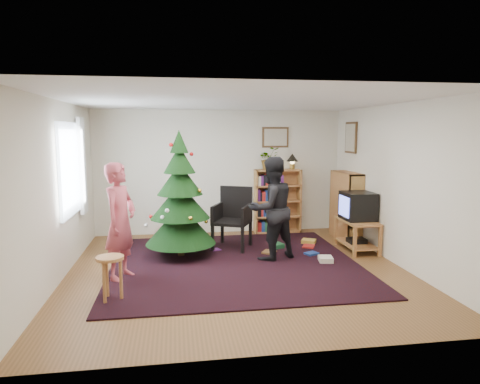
{
  "coord_description": "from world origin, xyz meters",
  "views": [
    {
      "loc": [
        -0.91,
        -6.13,
        2.06
      ],
      "look_at": [
        0.13,
        0.6,
        1.1
      ],
      "focal_mm": 32.0,
      "sensor_mm": 36.0,
      "label": 1
    }
  ],
  "objects": [
    {
      "name": "stool",
      "position": [
        -1.71,
        -0.93,
        0.43
      ],
      "size": [
        0.34,
        0.34,
        0.56
      ],
      "color": "#B38140",
      "rests_on": "floor"
    },
    {
      "name": "wall_left",
      "position": [
        -2.5,
        0.0,
        1.25
      ],
      "size": [
        0.02,
        5.0,
        2.5
      ],
      "primitive_type": "cube",
      "color": "silver",
      "rests_on": "floor"
    },
    {
      "name": "tv_stand",
      "position": [
        2.22,
        0.76,
        0.33
      ],
      "size": [
        0.5,
        0.91,
        0.55
      ],
      "color": "#B38140",
      "rests_on": "floor"
    },
    {
      "name": "wall_front",
      "position": [
        0.0,
        -2.5,
        1.25
      ],
      "size": [
        5.0,
        0.02,
        2.5
      ],
      "primitive_type": "cube",
      "color": "silver",
      "rests_on": "floor"
    },
    {
      "name": "wall_right",
      "position": [
        2.5,
        0.0,
        1.25
      ],
      "size": [
        0.02,
        5.0,
        2.5
      ],
      "primitive_type": "cube",
      "color": "silver",
      "rests_on": "floor"
    },
    {
      "name": "picture_back",
      "position": [
        1.15,
        2.48,
        1.95
      ],
      "size": [
        0.55,
        0.03,
        0.42
      ],
      "color": "#4C3319",
      "rests_on": "wall_back"
    },
    {
      "name": "wall_back",
      "position": [
        0.0,
        2.5,
        1.25
      ],
      "size": [
        5.0,
        0.02,
        2.5
      ],
      "primitive_type": "cube",
      "color": "silver",
      "rests_on": "floor"
    },
    {
      "name": "person_standing",
      "position": [
        -1.67,
        -0.12,
        0.82
      ],
      "size": [
        0.6,
        0.71,
        1.65
      ],
      "primitive_type": "imported",
      "rotation": [
        0.0,
        0.0,
        1.16
      ],
      "color": "#BD4B59",
      "rests_on": "rug"
    },
    {
      "name": "table_lamp",
      "position": [
        1.48,
        2.34,
        1.52
      ],
      "size": [
        0.24,
        0.24,
        0.32
      ],
      "color": "#A57F33",
      "rests_on": "bookshelf_back"
    },
    {
      "name": "window_pane",
      "position": [
        -2.47,
        0.6,
        1.5
      ],
      "size": [
        0.04,
        1.2,
        1.4
      ],
      "primitive_type": "cube",
      "color": "silver",
      "rests_on": "wall_left"
    },
    {
      "name": "person_by_chair",
      "position": [
        0.62,
        0.47,
        0.83
      ],
      "size": [
        0.99,
        0.9,
        1.67
      ],
      "primitive_type": "imported",
      "rotation": [
        0.0,
        0.0,
        3.54
      ],
      "color": "black",
      "rests_on": "rug"
    },
    {
      "name": "christmas_tree",
      "position": [
        -0.83,
        0.85,
        0.87
      ],
      "size": [
        1.16,
        1.16,
        2.1
      ],
      "rotation": [
        0.0,
        0.0,
        0.11
      ],
      "color": "#3F2816",
      "rests_on": "rug"
    },
    {
      "name": "armchair",
      "position": [
        0.07,
        1.3,
        0.59
      ],
      "size": [
        0.79,
        0.81,
        1.09
      ],
      "rotation": [
        0.0,
        0.0,
        -0.43
      ],
      "color": "black",
      "rests_on": "rug"
    },
    {
      "name": "ceiling",
      "position": [
        0.0,
        0.0,
        2.5
      ],
      "size": [
        5.0,
        5.0,
        0.0
      ],
      "primitive_type": "plane",
      "rotation": [
        3.14,
        0.0,
        0.0
      ],
      "color": "white",
      "rests_on": "wall_back"
    },
    {
      "name": "floor",
      "position": [
        0.0,
        0.0,
        0.0
      ],
      "size": [
        5.0,
        5.0,
        0.0
      ],
      "primitive_type": "plane",
      "color": "brown",
      "rests_on": "ground"
    },
    {
      "name": "picture_right",
      "position": [
        2.48,
        1.75,
        1.95
      ],
      "size": [
        0.03,
        0.5,
        0.6
      ],
      "color": "#4C3319",
      "rests_on": "wall_right"
    },
    {
      "name": "rug",
      "position": [
        0.0,
        0.3,
        0.01
      ],
      "size": [
        3.8,
        3.6,
        0.02
      ],
      "primitive_type": "cube",
      "color": "black",
      "rests_on": "floor"
    },
    {
      "name": "floor_clutter",
      "position": [
        1.0,
        0.85,
        0.04
      ],
      "size": [
        1.95,
        1.34,
        0.08
      ],
      "color": "#A51E19",
      "rests_on": "rug"
    },
    {
      "name": "crt_tv",
      "position": [
        2.22,
        0.76,
        0.79
      ],
      "size": [
        0.51,
        0.55,
        0.48
      ],
      "color": "black",
      "rests_on": "tv_stand"
    },
    {
      "name": "bookshelf_right",
      "position": [
        2.34,
        1.56,
        0.66
      ],
      "size": [
        0.3,
        0.95,
        1.3
      ],
      "rotation": [
        0.0,
        0.0,
        1.57
      ],
      "color": "#B38140",
      "rests_on": "floor"
    },
    {
      "name": "curtain",
      "position": [
        -2.43,
        1.3,
        1.5
      ],
      "size": [
        0.06,
        0.35,
        1.6
      ],
      "primitive_type": "cube",
      "color": "white",
      "rests_on": "wall_left"
    },
    {
      "name": "potted_plant",
      "position": [
        0.98,
        2.34,
        1.53
      ],
      "size": [
        0.49,
        0.45,
        0.45
      ],
      "primitive_type": "imported",
      "rotation": [
        0.0,
        0.0,
        0.26
      ],
      "color": "gray",
      "rests_on": "bookshelf_back"
    },
    {
      "name": "bookshelf_back",
      "position": [
        1.18,
        2.34,
        0.66
      ],
      "size": [
        0.95,
        0.3,
        1.3
      ],
      "color": "#B38140",
      "rests_on": "floor"
    }
  ]
}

